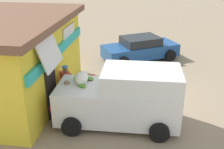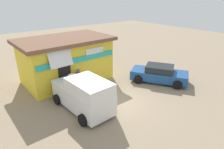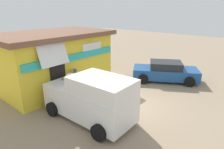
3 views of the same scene
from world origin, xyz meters
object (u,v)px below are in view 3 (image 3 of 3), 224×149
at_px(delivery_van, 91,97).
at_px(paint_bucket, 108,85).
at_px(parked_sedan, 165,72).
at_px(customer_bending, 59,88).
at_px(unloaded_banana_pile, 51,97).
at_px(vendor_standing, 76,81).
at_px(storefront_bar, 55,60).

bearing_deg(delivery_van, paint_bucket, 30.12).
bearing_deg(paint_bucket, parked_sedan, -28.39).
xyz_separation_m(customer_bending, paint_bucket, (3.24, -0.43, -0.73)).
relative_size(parked_sedan, paint_bucket, 12.04).
bearing_deg(unloaded_banana_pile, paint_bucket, -20.78).
height_order(parked_sedan, vendor_standing, vendor_standing).
bearing_deg(storefront_bar, vendor_standing, -94.40).
xyz_separation_m(vendor_standing, customer_bending, (-1.19, -0.15, -0.01)).
height_order(delivery_van, paint_bucket, delivery_van).
bearing_deg(delivery_van, customer_bending, 93.85).
relative_size(vendor_standing, unloaded_banana_pile, 2.01).
bearing_deg(storefront_bar, parked_sedan, -40.70).
bearing_deg(paint_bucket, unloaded_banana_pile, 159.22).
distance_m(storefront_bar, paint_bucket, 3.70).
bearing_deg(delivery_van, vendor_standing, 66.35).
xyz_separation_m(delivery_van, customer_bending, (-0.15, 2.22, -0.12)).
xyz_separation_m(storefront_bar, parked_sedan, (5.53, -4.75, -1.10)).
distance_m(vendor_standing, paint_bucket, 2.26).
relative_size(storefront_bar, vendor_standing, 4.29).
distance_m(parked_sedan, paint_bucket, 4.17).
xyz_separation_m(delivery_van, paint_bucket, (3.09, 1.79, -0.85)).
bearing_deg(parked_sedan, unloaded_banana_pile, 155.10).
bearing_deg(customer_bending, vendor_standing, 7.12).
bearing_deg(vendor_standing, parked_sedan, -24.09).
relative_size(customer_bending, paint_bucket, 3.98).
relative_size(delivery_van, customer_bending, 3.14).
bearing_deg(storefront_bar, delivery_van, -104.78).
distance_m(storefront_bar, parked_sedan, 7.37).
xyz_separation_m(delivery_van, unloaded_banana_pile, (-0.18, 3.04, -0.86)).
height_order(customer_bending, paint_bucket, customer_bending).
height_order(storefront_bar, paint_bucket, storefront_bar).
distance_m(vendor_standing, unloaded_banana_pile, 1.58).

